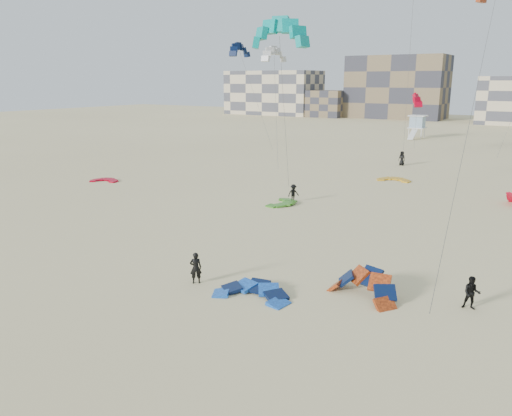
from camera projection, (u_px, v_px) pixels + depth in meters
The scene contains 18 objects.
ground at pixel (160, 309), 24.69m from camera, with size 320.00×320.00×0.00m, color beige.
kite_ground_blue at pixel (252, 296), 26.13m from camera, with size 3.75×3.86×0.88m, color #1D72F7, non-canonical shape.
kite_ground_orange at pixel (363, 296), 26.10m from camera, with size 3.69×3.14×2.12m, color #E15018, non-canonical shape.
kite_ground_red at pixel (105, 181), 55.86m from camera, with size 2.84×3.01×0.41m, color red, non-canonical shape.
kite_ground_green at pixel (282, 204), 45.69m from camera, with size 3.28×3.47×0.47m, color #4CA028, non-canonical shape.
kite_ground_yellow at pixel (394, 181), 56.23m from camera, with size 3.26×3.42×0.40m, color yellow, non-canonical shape.
kitesurfer_main at pixel (196, 268), 27.61m from camera, with size 0.65×0.43×1.80m, color black.
kitesurfer_b at pixel (472, 293), 24.46m from camera, with size 0.82×0.64×1.69m, color black.
kitesurfer_c at pixel (293, 193), 46.20m from camera, with size 1.08×0.62×1.67m, color black.
kitesurfer_e at pixel (402, 158), 66.18m from camera, with size 0.93×0.60×1.90m, color black.
kite_fly_teal_a at pixel (279, 36), 38.63m from camera, with size 5.18×8.67×14.83m.
kite_fly_grey at pixel (274, 56), 58.65m from camera, with size 4.84×5.69×13.89m.
kite_fly_navy at pixel (240, 51), 71.67m from camera, with size 7.88×3.95×15.41m.
kite_fly_red at pixel (417, 101), 72.98m from camera, with size 4.81×4.70×8.57m.
lifeguard_tower_far at pixel (417, 127), 97.18m from camera, with size 3.15×6.02×4.42m.
condo_west_a at pixel (274, 93), 165.61m from camera, with size 30.00×15.00×14.00m, color beige.
condo_west_b at pixel (397, 87), 147.60m from camera, with size 28.00×14.00×18.00m, color brown.
condo_fill_left at pixel (326, 104), 154.33m from camera, with size 12.00×10.00×8.00m, color brown.
Camera 1 is at (16.17, -16.59, 10.97)m, focal length 35.00 mm.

